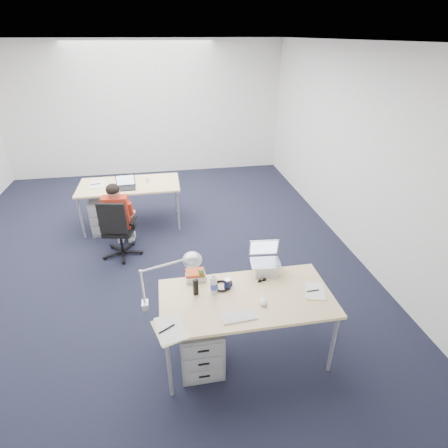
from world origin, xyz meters
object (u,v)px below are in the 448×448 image
Objects in this scene: desk_near at (246,301)px; water_bottle at (214,284)px; seated_person at (119,217)px; can_koozie at (227,284)px; office_chair at (120,240)px; computer_mouse at (263,302)px; desk_lamp at (162,281)px; drawer_pedestal_far at (105,215)px; cordless_phone at (196,287)px; sunglasses at (262,281)px; drawer_pedestal_near at (201,342)px; far_cup at (147,180)px; headphones at (222,285)px; dark_laptop at (125,182)px; book_stack at (196,275)px; wireless_keyboard at (239,317)px; silver_laptop at (266,259)px; bear_figurine at (201,275)px; desk_far at (129,187)px.

water_bottle is at bearing 159.21° from desk_near.
seated_person reaches higher than can_koozie.
office_chair is at bearing 122.69° from can_koozie.
desk_lamp reaches higher than computer_mouse.
cordless_phone is at bearing -66.17° from drawer_pedestal_far.
sunglasses reaches higher than drawer_pedestal_far.
seated_person is 2.30m from cordless_phone.
desk_near is at bearing -46.52° from can_koozie.
office_chair is at bearing 113.67° from drawer_pedestal_near.
office_chair reaches higher than cordless_phone.
computer_mouse is 3.34m from far_cup.
can_koozie is at bearing -45.38° from office_chair.
can_koozie reaches higher than headphones.
water_bottle is 0.72× the size of dark_laptop.
can_koozie is 0.36m from sunglasses.
book_stack is 1.18× the size of cordless_phone.
cordless_phone is 0.30× the size of desk_lamp.
drawer_pedestal_near and drawer_pedestal_far have the same top height.
office_chair is at bearing 118.98° from desk_lamp.
headphones is 0.07m from can_koozie.
dark_laptop reaches higher than office_chair.
wireless_keyboard is at bearing -92.85° from headphones.
water_bottle is at bearing -58.61° from book_stack.
bear_figurine is (-0.65, -0.03, -0.09)m from silver_laptop.
desk_near is 3.26m from desk_far.
drawer_pedestal_far is 2.93m from bear_figurine.
dark_laptop is 0.40m from far_cup.
drawer_pedestal_far is 1.73× the size of silver_laptop.
bear_figurine is (-0.26, 0.55, 0.06)m from wireless_keyboard.
book_stack is (-0.23, 0.17, 0.03)m from headphones.
bear_figurine reaches higher than book_stack.
water_bottle is at bearing -24.03° from cordless_phone.
headphones is 1.57× the size of bear_figurine.
seated_person is (-1.36, 2.22, -0.13)m from desk_near.
computer_mouse is (1.37, -3.12, 0.07)m from desk_far.
far_cup is at bearing 31.88° from dark_laptop.
desk_lamp reaches higher than headphones.
dark_laptop is (0.07, 0.61, 0.29)m from seated_person.
bear_figurine is 0.25× the size of desk_lamp.
silver_laptop is 3.56× the size of far_cup.
desk_lamp reaches higher than drawer_pedestal_near.
far_cup is at bearing 105.92° from desk_lamp.
can_koozie is at bearing 26.14° from desk_lamp.
drawer_pedestal_near is 2.47× the size of headphones.
headphones is (-0.20, 0.18, 0.06)m from desk_near.
seated_person is 3.71× the size of dark_laptop.
wireless_keyboard is at bearing -85.70° from can_koozie.
book_stack reaches higher than computer_mouse.
far_cup is (-0.51, 2.70, 0.00)m from book_stack.
water_bottle reaches higher than drawer_pedestal_far.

